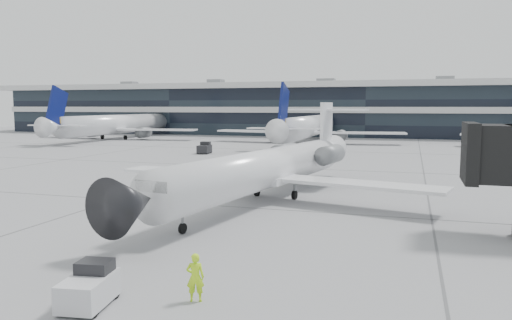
% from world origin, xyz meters
% --- Properties ---
extents(ground, '(220.00, 220.00, 0.00)m').
position_xyz_m(ground, '(0.00, 0.00, 0.00)').
color(ground, gray).
rests_on(ground, ground).
extents(terminal, '(170.00, 22.00, 10.00)m').
position_xyz_m(terminal, '(0.00, 82.00, 5.00)').
color(terminal, black).
rests_on(terminal, ground).
extents(bg_jet_left, '(32.00, 40.00, 9.60)m').
position_xyz_m(bg_jet_left, '(-45.00, 55.00, 0.00)').
color(bg_jet_left, white).
rests_on(bg_jet_left, ground).
extents(bg_jet_center, '(32.00, 40.00, 9.60)m').
position_xyz_m(bg_jet_center, '(-8.00, 55.00, 0.00)').
color(bg_jet_center, white).
rests_on(bg_jet_center, ground).
extents(regional_jet, '(22.77, 28.40, 6.58)m').
position_xyz_m(regional_jet, '(-0.20, 2.73, 2.25)').
color(regional_jet, white).
rests_on(regional_jet, ground).
extents(ramp_worker, '(0.67, 0.55, 1.60)m').
position_xyz_m(ramp_worker, '(2.29, -14.61, 0.80)').
color(ramp_worker, '#C2FF1A').
rests_on(ramp_worker, ground).
extents(baggage_tug, '(1.55, 2.26, 1.33)m').
position_xyz_m(baggage_tug, '(-0.74, -15.93, 0.60)').
color(baggage_tug, silver).
rests_on(baggage_tug, ground).
extents(traffic_cone, '(0.43, 0.43, 0.51)m').
position_xyz_m(traffic_cone, '(-3.45, 16.46, 0.24)').
color(traffic_cone, orange).
rests_on(traffic_cone, ground).
extents(far_tug, '(1.71, 2.59, 1.56)m').
position_xyz_m(far_tug, '(-17.35, 31.91, 0.70)').
color(far_tug, black).
rests_on(far_tug, ground).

